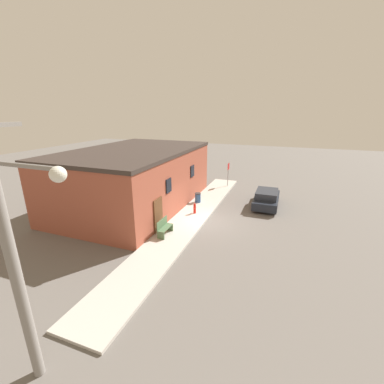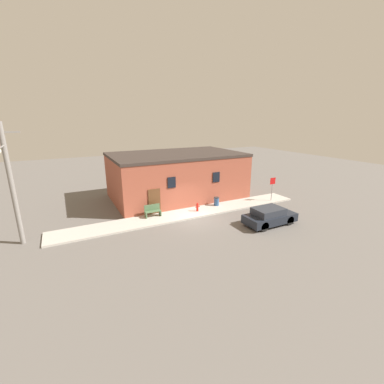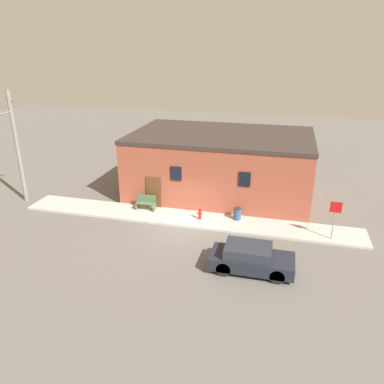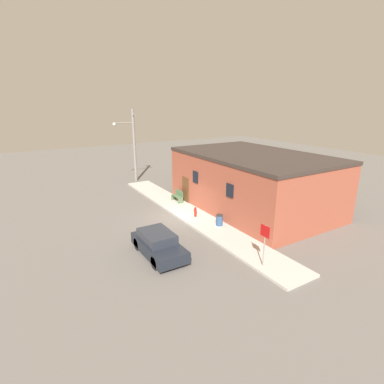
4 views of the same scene
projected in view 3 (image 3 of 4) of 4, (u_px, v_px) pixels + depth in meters
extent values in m
plane|color=#66605B|center=(181.00, 227.00, 22.17)|extent=(80.00, 80.00, 0.00)
cube|color=#BCB7AD|center=(186.00, 218.00, 23.16)|extent=(21.04, 2.26, 0.13)
cube|color=#9E4C38|center=(221.00, 165.00, 26.66)|extent=(12.30, 7.75, 4.15)
cube|color=#382D28|center=(222.00, 135.00, 25.85)|extent=(12.40, 7.85, 0.24)
cube|color=black|center=(176.00, 173.00, 23.46)|extent=(0.70, 0.08, 0.90)
cube|color=black|center=(245.00, 179.00, 22.46)|extent=(0.70, 0.08, 0.90)
cube|color=brown|center=(154.00, 193.00, 24.35)|extent=(1.00, 0.08, 2.20)
cylinder|color=red|center=(200.00, 215.00, 22.81)|extent=(0.18, 0.18, 0.60)
sphere|color=red|center=(200.00, 209.00, 22.69)|extent=(0.16, 0.16, 0.16)
cylinder|color=red|center=(198.00, 213.00, 22.81)|extent=(0.10, 0.08, 0.08)
cylinder|color=red|center=(202.00, 214.00, 22.75)|extent=(0.10, 0.08, 0.08)
cylinder|color=gray|center=(334.00, 221.00, 20.20)|extent=(0.06, 0.06, 2.21)
cube|color=red|center=(336.00, 207.00, 19.88)|extent=(0.61, 0.02, 0.61)
cube|color=#4C6B47|center=(137.00, 206.00, 24.29)|extent=(0.08, 0.44, 0.43)
cube|color=#4C6B47|center=(154.00, 208.00, 24.01)|extent=(0.08, 0.44, 0.43)
cube|color=#4C6B47|center=(146.00, 203.00, 24.06)|extent=(1.26, 0.44, 0.04)
cube|color=#4C6B47|center=(146.00, 198.00, 24.14)|extent=(1.26, 0.04, 0.49)
cylinder|color=#2D517F|center=(237.00, 214.00, 22.77)|extent=(0.45, 0.45, 0.69)
cylinder|color=#2D2D2D|center=(238.00, 208.00, 22.63)|extent=(0.47, 0.47, 0.06)
cylinder|color=gray|center=(18.00, 148.00, 24.66)|extent=(0.29, 0.29, 7.47)
cylinder|color=gray|center=(0.00, 114.00, 22.90)|extent=(0.10, 1.95, 0.10)
cube|color=gray|center=(9.00, 100.00, 23.50)|extent=(1.80, 0.10, 0.10)
cylinder|color=black|center=(278.00, 259.00, 18.27)|extent=(0.70, 0.20, 0.70)
cylinder|color=black|center=(277.00, 277.00, 16.87)|extent=(0.70, 0.20, 0.70)
cylinder|color=black|center=(229.00, 252.00, 18.84)|extent=(0.70, 0.20, 0.70)
cylinder|color=black|center=(223.00, 269.00, 17.43)|extent=(0.70, 0.20, 0.70)
cube|color=#1E232D|center=(252.00, 261.00, 17.80)|extent=(3.96, 1.76, 0.61)
cube|color=#282D38|center=(248.00, 250.00, 17.64)|extent=(2.18, 1.55, 0.51)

